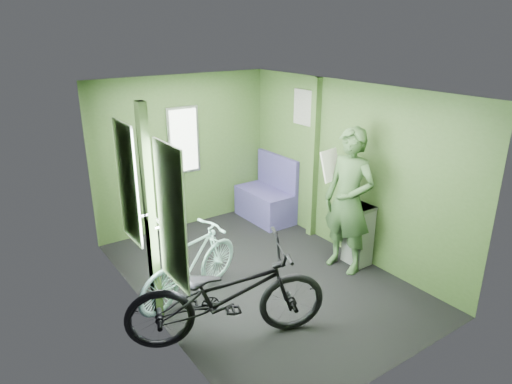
% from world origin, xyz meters
% --- Properties ---
extents(room, '(4.00, 4.02, 2.31)m').
position_xyz_m(room, '(-0.04, 0.04, 1.44)').
color(room, black).
rests_on(room, ground).
extents(bicycle_black, '(2.10, 1.43, 1.08)m').
position_xyz_m(bicycle_black, '(-0.95, -0.78, 0.00)').
color(bicycle_black, black).
rests_on(bicycle_black, ground).
extents(bicycle_mint, '(1.56, 0.92, 0.93)m').
position_xyz_m(bicycle_mint, '(-0.90, 0.07, 0.00)').
color(bicycle_mint, '#92CDC1').
rests_on(bicycle_mint, ground).
extents(passenger, '(0.55, 0.75, 1.83)m').
position_xyz_m(passenger, '(1.03, -0.41, 0.92)').
color(passenger, '#35532D').
rests_on(passenger, ground).
extents(waste_box, '(0.24, 0.33, 0.81)m').
position_xyz_m(waste_box, '(1.26, -0.41, 0.41)').
color(waste_box, gray).
rests_on(waste_box, ground).
extents(bench_seat, '(0.55, 0.98, 1.03)m').
position_xyz_m(bench_seat, '(1.15, 1.45, 0.30)').
color(bench_seat, navy).
rests_on(bench_seat, ground).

